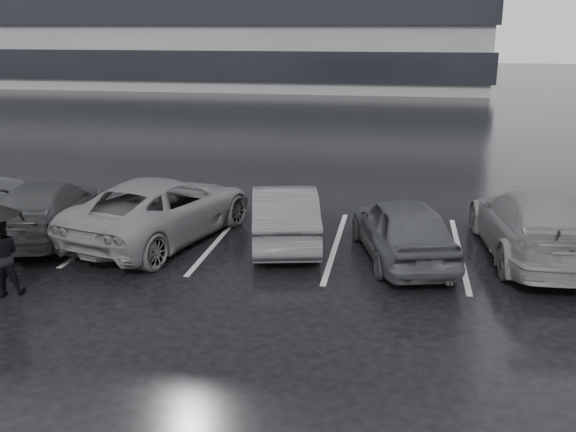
{
  "coord_description": "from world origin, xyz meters",
  "views": [
    {
      "loc": [
        1.96,
        -11.58,
        4.92
      ],
      "look_at": [
        -0.27,
        1.0,
        1.1
      ],
      "focal_mm": 40.0,
      "sensor_mm": 36.0,
      "label": 1
    }
  ],
  "objects_px": {
    "car_west_b": "(162,208)",
    "pedestrian_right": "(0,256)",
    "car_main": "(403,228)",
    "car_east": "(534,224)",
    "car_west_c": "(48,209)",
    "car_west_a": "(284,214)"
  },
  "relations": [
    {
      "from": "car_west_a",
      "to": "car_main",
      "type": "bearing_deg",
      "value": 153.56
    },
    {
      "from": "car_west_c",
      "to": "pedestrian_right",
      "type": "relative_size",
      "value": 3.01
    },
    {
      "from": "pedestrian_right",
      "to": "car_west_b",
      "type": "bearing_deg",
      "value": -147.96
    },
    {
      "from": "car_main",
      "to": "pedestrian_right",
      "type": "xyz_separation_m",
      "value": [
        -7.4,
        -3.27,
        0.07
      ]
    },
    {
      "from": "car_east",
      "to": "pedestrian_right",
      "type": "bearing_deg",
      "value": 16.45
    },
    {
      "from": "car_west_c",
      "to": "car_west_b",
      "type": "bearing_deg",
      "value": 174.84
    },
    {
      "from": "car_main",
      "to": "pedestrian_right",
      "type": "height_order",
      "value": "pedestrian_right"
    },
    {
      "from": "car_main",
      "to": "car_west_a",
      "type": "xyz_separation_m",
      "value": [
        -2.73,
        0.68,
        -0.01
      ]
    },
    {
      "from": "car_west_a",
      "to": "car_west_b",
      "type": "bearing_deg",
      "value": -8.18
    },
    {
      "from": "car_west_b",
      "to": "car_east",
      "type": "xyz_separation_m",
      "value": [
        8.47,
        0.2,
        0.0
      ]
    },
    {
      "from": "car_west_b",
      "to": "car_west_c",
      "type": "height_order",
      "value": "car_west_b"
    },
    {
      "from": "car_west_b",
      "to": "pedestrian_right",
      "type": "bearing_deg",
      "value": 79.95
    },
    {
      "from": "car_east",
      "to": "car_west_b",
      "type": "bearing_deg",
      "value": -3.22
    },
    {
      "from": "car_west_c",
      "to": "pedestrian_right",
      "type": "distance_m",
      "value": 3.6
    },
    {
      "from": "car_main",
      "to": "pedestrian_right",
      "type": "bearing_deg",
      "value": 8.81
    },
    {
      "from": "car_west_b",
      "to": "car_west_c",
      "type": "bearing_deg",
      "value": 20.86
    },
    {
      "from": "car_main",
      "to": "car_west_a",
      "type": "distance_m",
      "value": 2.81
    },
    {
      "from": "car_main",
      "to": "car_east",
      "type": "distance_m",
      "value": 2.9
    },
    {
      "from": "car_west_a",
      "to": "car_west_c",
      "type": "distance_m",
      "value": 5.72
    },
    {
      "from": "car_west_b",
      "to": "pedestrian_right",
      "type": "xyz_separation_m",
      "value": [
        -1.76,
        -3.73,
        0.03
      ]
    },
    {
      "from": "car_main",
      "to": "car_west_c",
      "type": "relative_size",
      "value": 0.89
    },
    {
      "from": "car_west_a",
      "to": "car_east",
      "type": "height_order",
      "value": "car_east"
    }
  ]
}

